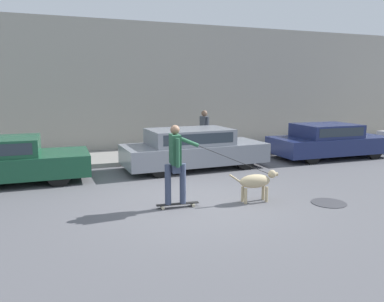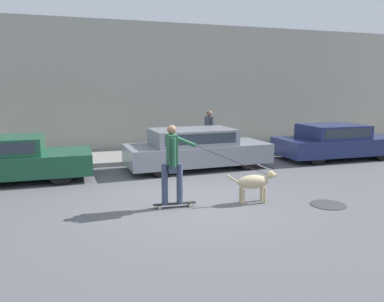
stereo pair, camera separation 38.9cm
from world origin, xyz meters
TOP-DOWN VIEW (x-y plane):
  - ground_plane at (0.00, 0.00)m, footprint 36.00×36.00m
  - back_wall at (0.00, 7.29)m, footprint 32.00×0.30m
  - sidewalk_curb at (0.00, 5.83)m, footprint 30.00×2.59m
  - parked_car_0 at (-4.10, 3.48)m, footprint 4.40×1.90m
  - parked_car_1 at (1.35, 3.47)m, footprint 4.59×1.93m
  - parked_car_2 at (6.67, 3.48)m, footprint 4.36×1.91m
  - dog at (1.43, -0.35)m, footprint 1.18×0.37m
  - skateboarder at (-0.39, -0.12)m, footprint 2.65×0.55m
  - pedestrian_with_bag at (2.45, 5.18)m, footprint 0.24×0.64m
  - manhole_cover at (2.90, -1.03)m, footprint 0.77×0.77m

SIDE VIEW (x-z plane):
  - ground_plane at x=0.00m, z-range 0.00..0.00m
  - manhole_cover at x=2.90m, z-range 0.00..0.01m
  - sidewalk_curb at x=0.00m, z-range 0.00..0.14m
  - dog at x=1.43m, z-range 0.11..0.82m
  - parked_car_2 at x=6.67m, z-range -0.02..1.22m
  - parked_car_0 at x=-4.10m, z-range -0.01..1.23m
  - parked_car_1 at x=1.35m, z-range -0.01..1.27m
  - skateboarder at x=-0.39m, z-range 0.13..1.92m
  - pedestrian_with_bag at x=2.45m, z-range 0.23..1.82m
  - back_wall at x=0.00m, z-range 0.00..5.07m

